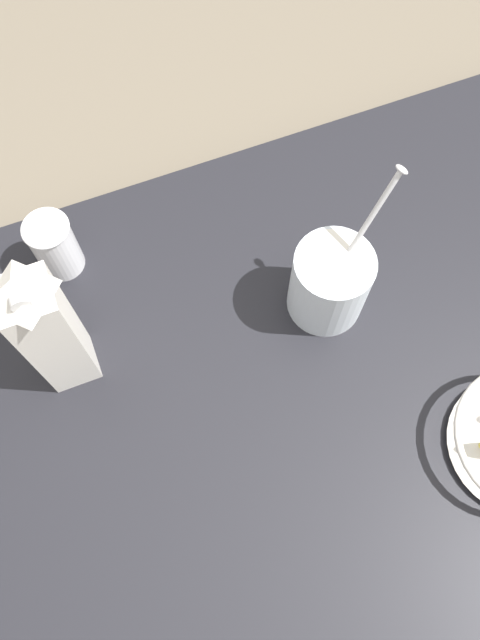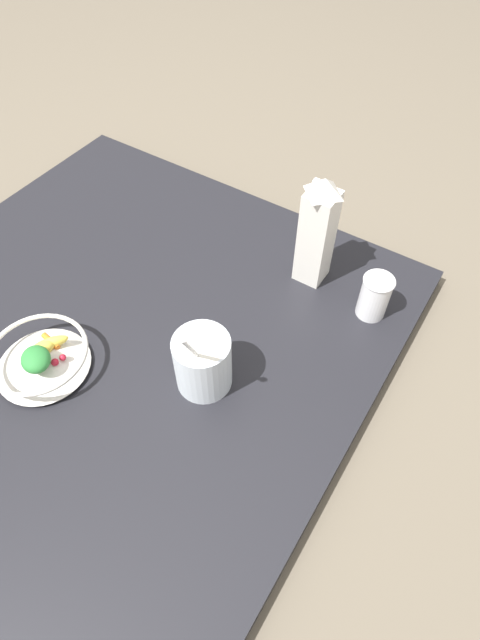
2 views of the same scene
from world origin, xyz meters
name	(u,v)px [view 2 (image 2 of 2)]	position (x,y,z in m)	size (l,w,h in m)	color
ground_plane	(120,337)	(0.00, 0.00, 0.00)	(6.00, 6.00, 0.00)	#665B4C
countertop	(118,331)	(0.00, 0.00, 0.02)	(1.17, 1.17, 0.05)	black
fruit_bowl	(40,358)	(0.17, -0.05, 0.08)	(0.21, 0.21, 0.09)	silver
milk_carton	(317,231)	(-0.39, 0.31, 0.19)	(0.07, 0.07, 0.29)	silver
yogurt_tub	(203,360)	(0.01, 0.26, 0.12)	(0.15, 0.12, 0.27)	silver
drinking_cup	(375,296)	(-0.36, 0.48, 0.10)	(0.07, 0.07, 0.11)	white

